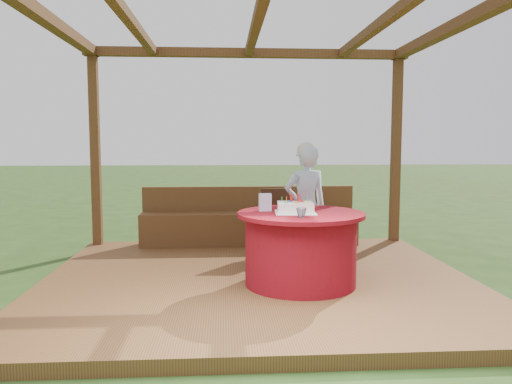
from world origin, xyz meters
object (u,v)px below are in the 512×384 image
bench (249,225)px  chair (277,220)px  table (301,248)px  gift_bag (265,202)px  elderly_woman (306,205)px  birthday_cake (295,207)px  drinking_glass (301,213)px

bench → chair: bearing=-67.9°
table → gift_bag: (-0.35, 0.13, 0.45)m
chair → elderly_woman: (0.27, -0.55, 0.26)m
bench → birthday_cake: birthday_cake is taller
bench → drinking_glass: size_ratio=30.79×
table → bench: bearing=101.4°
elderly_woman → drinking_glass: 1.10m
bench → elderly_woman: elderly_woman is taller
elderly_woman → gift_bag: bearing=-130.9°
elderly_woman → birthday_cake: 0.78m
bench → gift_bag: size_ratio=16.93×
elderly_woman → birthday_cake: elderly_woman is taller
birthday_cake → drinking_glass: bearing=-88.5°
table → chair: size_ratio=1.50×
table → drinking_glass: (-0.05, -0.35, 0.40)m
bench → table: bearing=-78.6°
bench → chair: chair is taller
drinking_glass → gift_bag: bearing=121.5°
table → gift_bag: size_ratio=7.14×
birthday_cake → drinking_glass: (0.01, -0.33, -0.01)m
table → gift_bag: bearing=159.4°
table → chair: bearing=94.6°
gift_bag → drinking_glass: (0.30, -0.48, -0.04)m
bench → birthday_cake: bearing=-80.3°
birthday_cake → elderly_woman: bearing=73.2°
table → birthday_cake: bearing=-157.0°
bench → table: size_ratio=2.37×
table → chair: 1.28m
bench → gift_bag: bearing=-88.1°
gift_bag → bench: bearing=89.8°
chair → birthday_cake: size_ratio=2.01×
drinking_glass → table: bearing=81.7°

